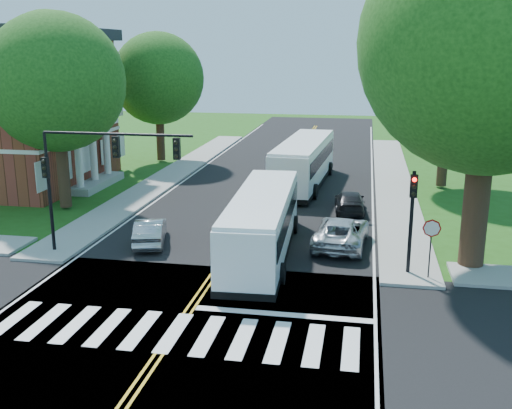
% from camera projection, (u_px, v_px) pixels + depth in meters
% --- Properties ---
extents(ground, '(140.00, 140.00, 0.00)m').
position_uv_depth(ground, '(178.00, 326.00, 20.94)').
color(ground, '#214E13').
rests_on(ground, ground).
extents(road, '(14.00, 96.00, 0.01)m').
position_uv_depth(road, '(264.00, 201.00, 38.07)').
color(road, black).
rests_on(road, ground).
extents(cross_road, '(60.00, 12.00, 0.01)m').
position_uv_depth(cross_road, '(178.00, 326.00, 20.94)').
color(cross_road, black).
rests_on(cross_road, ground).
extents(center_line, '(0.36, 70.00, 0.01)m').
position_uv_depth(center_line, '(274.00, 187.00, 41.87)').
color(center_line, gold).
rests_on(center_line, road).
extents(edge_line_w, '(0.12, 70.00, 0.01)m').
position_uv_depth(edge_line_w, '(180.00, 183.00, 43.06)').
color(edge_line_w, silver).
rests_on(edge_line_w, road).
extents(edge_line_e, '(0.12, 70.00, 0.01)m').
position_uv_depth(edge_line_e, '(372.00, 191.00, 40.69)').
color(edge_line_e, silver).
rests_on(edge_line_e, road).
extents(crosswalk, '(12.60, 3.00, 0.01)m').
position_uv_depth(crosswalk, '(174.00, 332.00, 20.46)').
color(crosswalk, silver).
rests_on(crosswalk, road).
extents(stop_bar, '(6.60, 0.40, 0.01)m').
position_uv_depth(stop_bar, '(284.00, 314.00, 21.85)').
color(stop_bar, silver).
rests_on(stop_bar, road).
extents(sidewalk_nw, '(2.60, 40.00, 0.15)m').
position_uv_depth(sidewalk_nw, '(173.00, 173.00, 46.16)').
color(sidewalk_nw, gray).
rests_on(sidewalk_nw, ground).
extents(sidewalk_ne, '(2.60, 40.00, 0.15)m').
position_uv_depth(sidewalk_ne, '(393.00, 182.00, 43.27)').
color(sidewalk_ne, gray).
rests_on(sidewalk_ne, ground).
extents(tree_ne_big, '(10.80, 10.80, 14.91)m').
position_uv_depth(tree_ne_big, '(491.00, 43.00, 24.20)').
color(tree_ne_big, '#342414').
rests_on(tree_ne_big, ground).
extents(tree_west_near, '(8.00, 8.00, 11.40)m').
position_uv_depth(tree_west_near, '(56.00, 83.00, 34.37)').
color(tree_west_near, '#342414').
rests_on(tree_west_near, ground).
extents(tree_west_far, '(7.60, 7.60, 10.67)m').
position_uv_depth(tree_west_far, '(158.00, 79.00, 49.64)').
color(tree_west_far, '#342414').
rests_on(tree_west_far, ground).
extents(tree_east_mid, '(8.40, 8.40, 11.93)m').
position_uv_depth(tree_east_mid, '(450.00, 73.00, 39.79)').
color(tree_east_mid, '#342414').
rests_on(tree_east_mid, ground).
extents(tree_east_far, '(7.20, 7.20, 10.34)m').
position_uv_depth(tree_east_far, '(438.00, 77.00, 55.09)').
color(tree_east_far, '#342414').
rests_on(tree_east_far, ground).
extents(signal_nw, '(7.15, 0.46, 5.66)m').
position_uv_depth(signal_nw, '(94.00, 164.00, 26.97)').
color(signal_nw, black).
rests_on(signal_nw, ground).
extents(signal_ne, '(0.30, 0.46, 4.40)m').
position_uv_depth(signal_ne, '(412.00, 209.00, 24.89)').
color(signal_ne, black).
rests_on(signal_ne, ground).
extents(stop_sign, '(0.76, 0.08, 2.53)m').
position_uv_depth(stop_sign, '(431.00, 234.00, 24.55)').
color(stop_sign, black).
rests_on(stop_sign, ground).
extents(bus_lead, '(3.15, 11.56, 2.96)m').
position_uv_depth(bus_lead, '(262.00, 223.00, 27.76)').
color(bus_lead, white).
rests_on(bus_lead, road).
extents(bus_follow, '(3.58, 12.56, 3.21)m').
position_uv_depth(bus_follow, '(304.00, 162.00, 42.02)').
color(bus_follow, white).
rests_on(bus_follow, road).
extents(hatchback, '(2.36, 4.17, 1.30)m').
position_uv_depth(hatchback, '(150.00, 231.00, 29.61)').
color(hatchback, '#A6A8AD').
rests_on(hatchback, road).
extents(suv, '(2.79, 5.32, 1.43)m').
position_uv_depth(suv, '(341.00, 232.00, 29.27)').
color(suv, silver).
rests_on(suv, road).
extents(dark_sedan, '(2.02, 4.34, 1.23)m').
position_uv_depth(dark_sedan, '(350.00, 202.00, 35.44)').
color(dark_sedan, black).
rests_on(dark_sedan, road).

